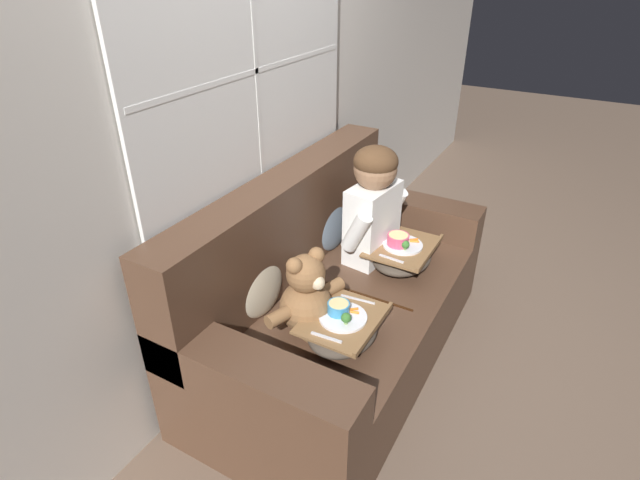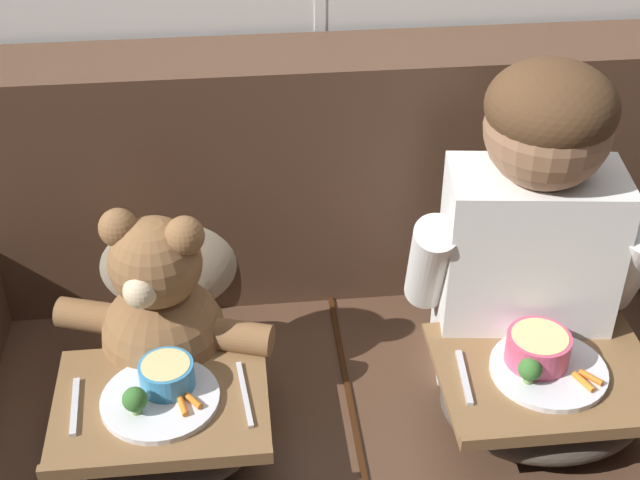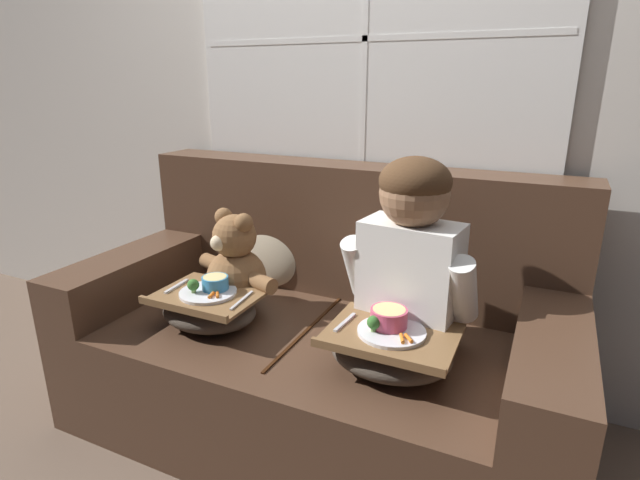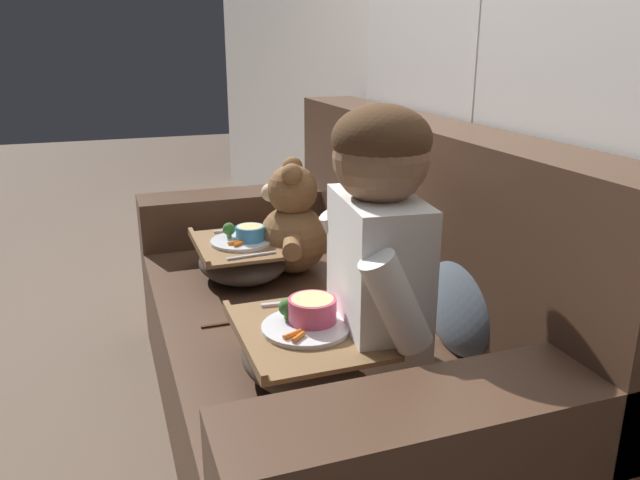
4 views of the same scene
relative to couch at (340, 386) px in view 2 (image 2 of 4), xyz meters
name	(u,v)px [view 2 (image 2 of 4)]	position (x,y,z in m)	size (l,w,h in m)	color
couch	(340,386)	(0.00, 0.00, 0.00)	(1.91, 0.97, 1.03)	#4C3323
throw_pillow_behind_child	(487,220)	(0.37, 0.22, 0.27)	(0.37, 0.18, 0.39)	slate
throw_pillow_behind_teddy	(167,239)	(-0.37, 0.22, 0.27)	(0.36, 0.18, 0.38)	#C1B293
child_figure	(535,212)	(0.37, -0.05, 0.47)	(0.50, 0.26, 0.68)	white
teddy_bear	(161,318)	(-0.37, -0.06, 0.27)	(0.44, 0.33, 0.42)	brown
lap_tray_child	(543,394)	(0.37, -0.24, 0.17)	(0.42, 0.34, 0.20)	#473D33
lap_tray_teddy	(164,424)	(-0.37, -0.24, 0.17)	(0.40, 0.32, 0.20)	#473D33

